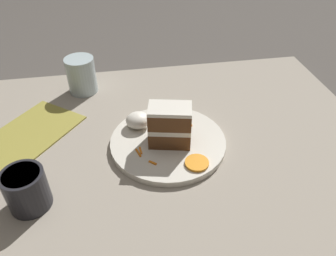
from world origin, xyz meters
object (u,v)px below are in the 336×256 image
(cake_slice, at_px, (170,125))
(drinking_glass, at_px, (82,77))
(menu_card, at_px, (27,135))
(coffee_mug, at_px, (26,188))
(plate, at_px, (168,142))
(cream_dollop, at_px, (138,120))
(orange_garnish, at_px, (197,163))

(cake_slice, distance_m, drinking_glass, 0.34)
(drinking_glass, relative_size, menu_card, 0.40)
(cake_slice, bearing_deg, coffee_mug, 124.41)
(coffee_mug, bearing_deg, plate, 23.79)
(plate, relative_size, cream_dollop, 4.59)
(orange_garnish, distance_m, coffee_mug, 0.33)
(plate, relative_size, menu_card, 1.05)
(coffee_mug, bearing_deg, orange_garnish, 6.46)
(cake_slice, distance_m, menu_card, 0.34)
(plate, relative_size, cake_slice, 2.59)
(orange_garnish, relative_size, menu_card, 0.20)
(cake_slice, xyz_separation_m, orange_garnish, (0.04, -0.08, -0.04))
(cake_slice, bearing_deg, orange_garnish, -138.52)
(plate, bearing_deg, coffee_mug, -156.21)
(menu_card, bearing_deg, cream_dollop, 32.74)
(coffee_mug, height_order, menu_card, coffee_mug)
(plate, height_order, menu_card, plate)
(drinking_glass, bearing_deg, plate, -53.89)
(orange_garnish, xyz_separation_m, coffee_mug, (-0.33, -0.04, 0.03))
(drinking_glass, bearing_deg, menu_card, -124.58)
(orange_garnish, bearing_deg, menu_card, 154.93)
(cream_dollop, relative_size, drinking_glass, 0.57)
(plate, height_order, orange_garnish, orange_garnish)
(plate, xyz_separation_m, orange_garnish, (0.05, -0.09, 0.01))
(cake_slice, xyz_separation_m, drinking_glass, (-0.20, 0.28, -0.02))
(cake_slice, height_order, coffee_mug, cake_slice)
(cream_dollop, bearing_deg, menu_card, 174.34)
(cream_dollop, distance_m, menu_card, 0.26)
(coffee_mug, relative_size, menu_card, 0.32)
(plate, distance_m, drinking_glass, 0.33)
(drinking_glass, distance_m, coffee_mug, 0.40)
(cake_slice, height_order, menu_card, cake_slice)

